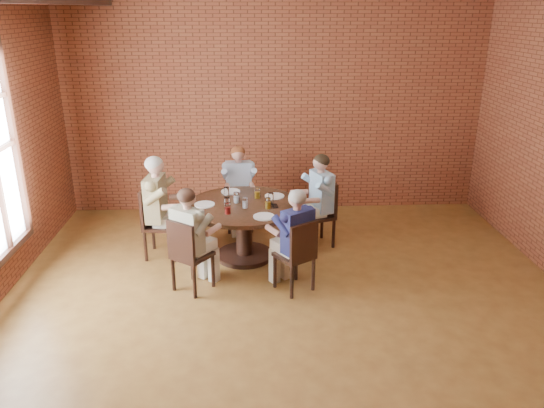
{
  "coord_description": "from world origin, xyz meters",
  "views": [
    {
      "loc": [
        -0.44,
        -4.72,
        3.1
      ],
      "look_at": [
        -0.17,
        1.0,
        0.98
      ],
      "focal_mm": 35.0,
      "sensor_mm": 36.0,
      "label": 1
    }
  ],
  "objects_px": {
    "diner_b": "(239,189)",
    "diner_e": "(294,241)",
    "chair_d": "(188,253)",
    "diner_a": "(317,201)",
    "diner_c": "(161,208)",
    "chair_a": "(322,210)",
    "chair_b": "(239,196)",
    "smartphone": "(275,206)",
    "chair_e": "(298,253)",
    "dining_table": "(244,220)",
    "chair_c": "(155,219)",
    "diner_d": "(191,240)"
  },
  "relations": [
    {
      "from": "diner_c",
      "to": "chair_e",
      "type": "distance_m",
      "value": 2.0
    },
    {
      "from": "chair_a",
      "to": "diner_b",
      "type": "height_order",
      "value": "diner_b"
    },
    {
      "from": "chair_d",
      "to": "smartphone",
      "type": "xyz_separation_m",
      "value": [
        1.03,
        0.76,
        0.27
      ]
    },
    {
      "from": "diner_a",
      "to": "chair_c",
      "type": "bearing_deg",
      "value": -103.39
    },
    {
      "from": "diner_c",
      "to": "chair_e",
      "type": "xyz_separation_m",
      "value": [
        1.69,
        -1.05,
        -0.19
      ]
    },
    {
      "from": "chair_a",
      "to": "chair_e",
      "type": "height_order",
      "value": "chair_a"
    },
    {
      "from": "chair_c",
      "to": "diner_d",
      "type": "distance_m",
      "value": 1.1
    },
    {
      "from": "diner_b",
      "to": "diner_e",
      "type": "distance_m",
      "value": 1.95
    },
    {
      "from": "dining_table",
      "to": "chair_e",
      "type": "bearing_deg",
      "value": -56.39
    },
    {
      "from": "chair_a",
      "to": "chair_c",
      "type": "bearing_deg",
      "value": -102.92
    },
    {
      "from": "diner_a",
      "to": "chair_e",
      "type": "bearing_deg",
      "value": -35.92
    },
    {
      "from": "chair_c",
      "to": "smartphone",
      "type": "bearing_deg",
      "value": -92.37
    },
    {
      "from": "chair_c",
      "to": "chair_a",
      "type": "bearing_deg",
      "value": -77.4
    },
    {
      "from": "dining_table",
      "to": "diner_c",
      "type": "height_order",
      "value": "diner_c"
    },
    {
      "from": "chair_a",
      "to": "dining_table",
      "type": "bearing_deg",
      "value": -90.0
    },
    {
      "from": "chair_a",
      "to": "smartphone",
      "type": "bearing_deg",
      "value": -73.86
    },
    {
      "from": "diner_e",
      "to": "smartphone",
      "type": "distance_m",
      "value": 0.8
    },
    {
      "from": "diner_b",
      "to": "chair_d",
      "type": "height_order",
      "value": "diner_b"
    },
    {
      "from": "chair_c",
      "to": "diner_d",
      "type": "height_order",
      "value": "diner_d"
    },
    {
      "from": "diner_d",
      "to": "chair_e",
      "type": "height_order",
      "value": "diner_d"
    },
    {
      "from": "diner_a",
      "to": "chair_b",
      "type": "height_order",
      "value": "diner_a"
    },
    {
      "from": "diner_b",
      "to": "chair_e",
      "type": "height_order",
      "value": "diner_b"
    },
    {
      "from": "diner_a",
      "to": "chair_e",
      "type": "distance_m",
      "value": 1.35
    },
    {
      "from": "diner_c",
      "to": "smartphone",
      "type": "relative_size",
      "value": 9.87
    },
    {
      "from": "dining_table",
      "to": "chair_b",
      "type": "relative_size",
      "value": 1.65
    },
    {
      "from": "chair_b",
      "to": "chair_d",
      "type": "bearing_deg",
      "value": -110.6
    },
    {
      "from": "chair_a",
      "to": "chair_b",
      "type": "distance_m",
      "value": 1.33
    },
    {
      "from": "diner_b",
      "to": "diner_c",
      "type": "xyz_separation_m",
      "value": [
        -1.0,
        -0.86,
        0.05
      ]
    },
    {
      "from": "diner_a",
      "to": "diner_c",
      "type": "height_order",
      "value": "diner_c"
    },
    {
      "from": "diner_d",
      "to": "smartphone",
      "type": "height_order",
      "value": "diner_d"
    },
    {
      "from": "chair_b",
      "to": "chair_c",
      "type": "xyz_separation_m",
      "value": [
        -1.08,
        -0.92,
        0.03
      ]
    },
    {
      "from": "chair_a",
      "to": "chair_e",
      "type": "bearing_deg",
      "value": -38.58
    },
    {
      "from": "dining_table",
      "to": "chair_c",
      "type": "xyz_separation_m",
      "value": [
        -1.16,
        0.12,
        -0.01
      ]
    },
    {
      "from": "diner_a",
      "to": "diner_e",
      "type": "bearing_deg",
      "value": -38.36
    },
    {
      "from": "chair_a",
      "to": "diner_a",
      "type": "height_order",
      "value": "diner_a"
    },
    {
      "from": "chair_d",
      "to": "diner_a",
      "type": "bearing_deg",
      "value": -106.94
    },
    {
      "from": "dining_table",
      "to": "chair_e",
      "type": "xyz_separation_m",
      "value": [
        0.62,
        -0.93,
        -0.04
      ]
    },
    {
      "from": "diner_a",
      "to": "chair_b",
      "type": "xyz_separation_m",
      "value": [
        -1.08,
        0.69,
        -0.16
      ]
    },
    {
      "from": "dining_table",
      "to": "chair_e",
      "type": "distance_m",
      "value": 1.12
    },
    {
      "from": "chair_e",
      "to": "smartphone",
      "type": "distance_m",
      "value": 0.9
    },
    {
      "from": "dining_table",
      "to": "chair_a",
      "type": "xyz_separation_m",
      "value": [
        1.07,
        0.38,
        -0.03
      ]
    },
    {
      "from": "dining_table",
      "to": "chair_d",
      "type": "height_order",
      "value": "chair_d"
    },
    {
      "from": "chair_c",
      "to": "smartphone",
      "type": "xyz_separation_m",
      "value": [
        1.55,
        -0.23,
        0.24
      ]
    },
    {
      "from": "diner_b",
      "to": "diner_c",
      "type": "height_order",
      "value": "diner_c"
    },
    {
      "from": "dining_table",
      "to": "smartphone",
      "type": "distance_m",
      "value": 0.47
    },
    {
      "from": "chair_b",
      "to": "diner_b",
      "type": "distance_m",
      "value": 0.16
    },
    {
      "from": "chair_b",
      "to": "diner_e",
      "type": "xyz_separation_m",
      "value": [
        0.66,
        -1.92,
        0.13
      ]
    },
    {
      "from": "chair_e",
      "to": "diner_e",
      "type": "xyz_separation_m",
      "value": [
        -0.04,
        0.06,
        0.13
      ]
    },
    {
      "from": "chair_b",
      "to": "chair_d",
      "type": "distance_m",
      "value": 1.99
    },
    {
      "from": "diner_c",
      "to": "diner_d",
      "type": "bearing_deg",
      "value": -146.55
    }
  ]
}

